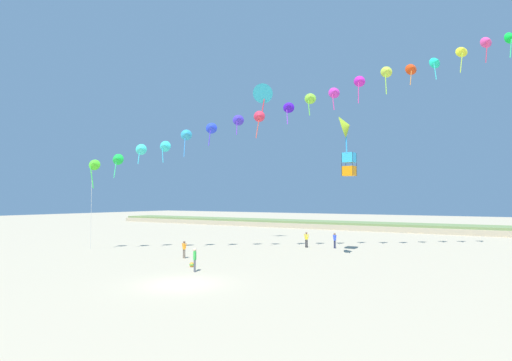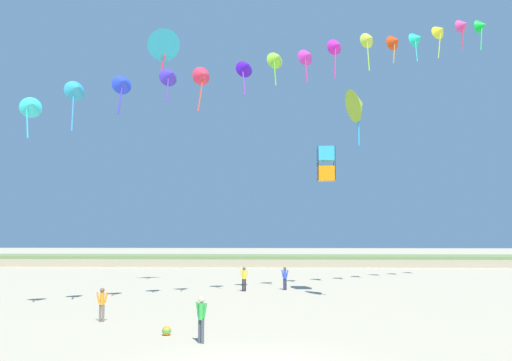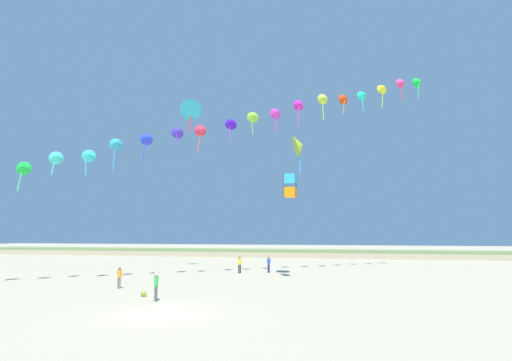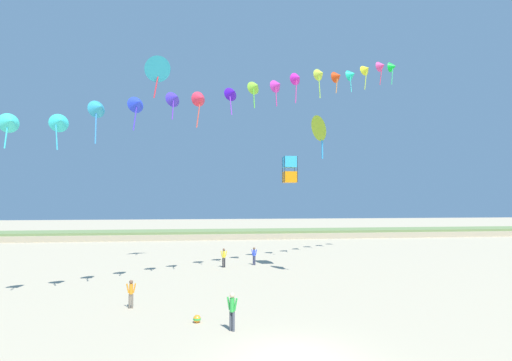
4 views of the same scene
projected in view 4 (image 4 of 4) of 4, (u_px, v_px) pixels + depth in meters
ground_plane at (295, 360)px, 14.39m from camera, size 240.00×240.00×0.00m
dune_ridge at (223, 234)px, 63.60m from camera, size 120.00×8.12×1.21m
person_near_left at (131, 292)px, 21.39m from camera, size 0.53×0.21×1.51m
person_near_right at (224, 256)px, 34.78m from camera, size 0.58×0.23×1.65m
person_mid_center at (254, 255)px, 36.09m from camera, size 0.53×0.34×1.60m
person_far_left at (232, 309)px, 17.64m from camera, size 0.49×0.45×1.67m
kite_banner_string at (244, 89)px, 31.44m from camera, size 38.05×21.51×21.25m
large_kite_low_lead at (290, 170)px, 33.91m from camera, size 1.14×1.14×2.21m
large_kite_mid_trail at (157, 68)px, 36.07m from camera, size 2.87×2.55×3.98m
large_kite_high_solo at (322, 127)px, 29.56m from camera, size 1.58×2.16×3.36m
beach_ball at (197, 319)px, 18.82m from camera, size 0.36×0.36×0.36m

